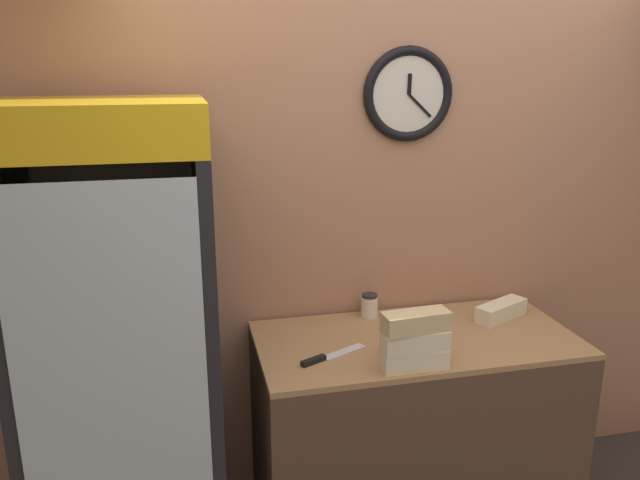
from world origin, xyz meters
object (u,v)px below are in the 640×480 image
(sandwich_stack_middle, at_px, (415,340))
(beverage_cooler, at_px, (121,330))
(condiment_jar, at_px, (369,305))
(sandwich_flat_left, at_px, (501,311))
(sandwich_stack_top, at_px, (416,322))
(sandwich_stack_bottom, at_px, (414,358))
(chefs_knife, at_px, (325,357))

(sandwich_stack_middle, bearing_deg, beverage_cooler, 164.83)
(condiment_jar, bearing_deg, sandwich_flat_left, -15.64)
(sandwich_stack_top, distance_m, condiment_jar, 0.56)
(beverage_cooler, distance_m, sandwich_stack_middle, 1.17)
(sandwich_stack_middle, bearing_deg, sandwich_stack_bottom, 180.00)
(chefs_knife, relative_size, condiment_jar, 2.75)
(beverage_cooler, relative_size, condiment_jar, 17.73)
(beverage_cooler, xyz_separation_m, sandwich_stack_top, (1.13, -0.31, 0.05))
(sandwich_stack_top, distance_m, sandwich_flat_left, 0.71)
(chefs_knife, bearing_deg, sandwich_stack_bottom, -24.61)
(sandwich_stack_middle, bearing_deg, chefs_knife, 155.39)
(beverage_cooler, height_order, sandwich_flat_left, beverage_cooler)
(sandwich_flat_left, bearing_deg, sandwich_stack_bottom, -147.32)
(beverage_cooler, relative_size, sandwich_stack_middle, 7.41)
(condiment_jar, bearing_deg, chefs_knife, -128.69)
(sandwich_stack_top, relative_size, chefs_knife, 0.89)
(sandwich_flat_left, height_order, condiment_jar, condiment_jar)
(sandwich_stack_middle, relative_size, chefs_knife, 0.87)
(sandwich_flat_left, distance_m, condiment_jar, 0.62)
(beverage_cooler, relative_size, chefs_knife, 6.45)
(chefs_knife, bearing_deg, beverage_cooler, 169.02)
(beverage_cooler, distance_m, sandwich_stack_top, 1.17)
(sandwich_stack_bottom, relative_size, chefs_knife, 0.87)
(sandwich_stack_top, bearing_deg, condiment_jar, 91.74)
(sandwich_stack_middle, distance_m, sandwich_stack_top, 0.08)
(sandwich_stack_middle, xyz_separation_m, sandwich_stack_top, (0.00, 0.00, 0.08))
(beverage_cooler, bearing_deg, condiment_jar, 11.97)
(beverage_cooler, xyz_separation_m, sandwich_flat_left, (1.71, 0.07, -0.10))
(sandwich_stack_top, xyz_separation_m, sandwich_flat_left, (0.58, 0.37, -0.16))
(beverage_cooler, distance_m, sandwich_stack_bottom, 1.18)
(beverage_cooler, relative_size, sandwich_stack_top, 7.27)
(condiment_jar, bearing_deg, sandwich_stack_top, -88.26)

